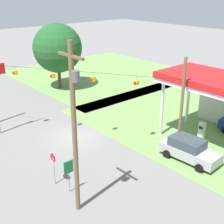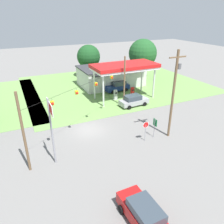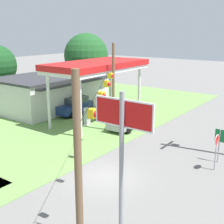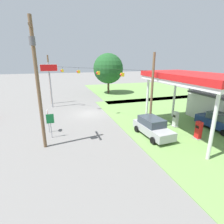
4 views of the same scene
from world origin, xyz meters
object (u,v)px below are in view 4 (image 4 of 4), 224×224
object	(u,v)px
fuel_pump_near	(175,120)
fuel_pump_far	(198,131)
gas_station_canopy	(192,79)
car_at_pumps_front	(152,127)
stop_sign_overhead	(50,75)
utility_pole_main	(37,80)
tree_west_verge	(108,69)
car_at_pumps_rear	(219,121)
stop_sign_roadside	(48,116)
route_sign	(50,121)

from	to	relation	value
fuel_pump_near	fuel_pump_far	xyz separation A→B (m)	(3.37, 0.00, 0.00)
gas_station_canopy	fuel_pump_near	size ratio (longest dim) A/B	6.29
fuel_pump_far	car_at_pumps_front	bearing A→B (deg)	-117.80
fuel_pump_far	stop_sign_overhead	distance (m)	21.51
fuel_pump_near	car_at_pumps_front	world-z (taller)	car_at_pumps_front
car_at_pumps_front	utility_pole_main	xyz separation A→B (m)	(-0.85, -10.00, 4.84)
car_at_pumps_front	gas_station_canopy	bearing A→B (deg)	82.04
gas_station_canopy	car_at_pumps_front	bearing A→B (deg)	-94.61
fuel_pump_near	tree_west_verge	bearing A→B (deg)	-176.74
fuel_pump_near	stop_sign_overhead	xyz separation A→B (m)	(-13.13, -13.14, 4.19)
car_at_pumps_front	fuel_pump_near	bearing A→B (deg)	106.74
car_at_pumps_front	car_at_pumps_rear	distance (m)	7.61
stop_sign_roadside	fuel_pump_near	bearing A→B (deg)	-101.48
fuel_pump_near	stop_sign_roadside	world-z (taller)	stop_sign_roadside
car_at_pumps_front	stop_sign_roadside	size ratio (longest dim) A/B	1.94
car_at_pumps_front	utility_pole_main	size ratio (longest dim) A/B	0.47
fuel_pump_near	tree_west_verge	size ratio (longest dim) A/B	0.20
stop_sign_roadside	fuel_pump_far	bearing A→B (deg)	-114.37
fuel_pump_near	car_at_pumps_rear	bearing A→B (deg)	58.85
car_at_pumps_rear	route_sign	world-z (taller)	route_sign
stop_sign_overhead	tree_west_verge	world-z (taller)	tree_west_verge
gas_station_canopy	utility_pole_main	xyz separation A→B (m)	(-1.16, -13.78, 0.27)
fuel_pump_near	stop_sign_overhead	bearing A→B (deg)	-134.98
car_at_pumps_front	car_at_pumps_rear	size ratio (longest dim) A/B	1.02
fuel_pump_far	car_at_pumps_rear	xyz separation A→B (m)	(-1.09, 3.78, 0.15)
utility_pole_main	fuel_pump_near	bearing A→B (deg)	92.19
fuel_pump_near	tree_west_verge	distance (m)	22.19
gas_station_canopy	route_sign	xyz separation A→B (m)	(-2.96, -13.23, -3.80)
gas_station_canopy	stop_sign_overhead	bearing A→B (deg)	-138.42
gas_station_canopy	tree_west_verge	size ratio (longest dim) A/B	1.27
car_at_pumps_rear	utility_pole_main	distance (m)	18.29
car_at_pumps_rear	utility_pole_main	xyz separation A→B (m)	(-1.76, -17.56, 4.80)
fuel_pump_near	fuel_pump_far	distance (m)	3.37
route_sign	tree_west_verge	bearing A→B (deg)	149.54
fuel_pump_near	utility_pole_main	size ratio (longest dim) A/B	0.17
stop_sign_overhead	car_at_pumps_front	bearing A→B (deg)	32.84
gas_station_canopy	car_at_pumps_rear	size ratio (longest dim) A/B	2.31
fuel_pump_near	fuel_pump_far	world-z (taller)	same
car_at_pumps_rear	car_at_pumps_front	bearing A→B (deg)	79.85
route_sign	car_at_pumps_rear	bearing A→B (deg)	78.20
fuel_pump_far	tree_west_verge	size ratio (longest dim) A/B	0.20
gas_station_canopy	route_sign	size ratio (longest dim) A/B	4.56
stop_sign_roadside	route_sign	distance (m)	1.49
fuel_pump_far	stop_sign_roadside	distance (m)	14.84
fuel_pump_far	route_sign	world-z (taller)	route_sign
utility_pole_main	tree_west_verge	size ratio (longest dim) A/B	1.21
car_at_pumps_front	stop_sign_overhead	size ratio (longest dim) A/B	0.70
stop_sign_overhead	route_sign	xyz separation A→B (m)	(11.86, -0.09, -3.30)
tree_west_verge	route_sign	bearing A→B (deg)	-30.46
car_at_pumps_front	route_sign	bearing A→B (deg)	-109.01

